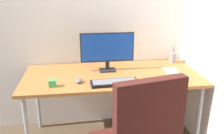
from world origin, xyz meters
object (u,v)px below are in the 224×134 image
Objects in this scene: keyboard at (115,82)px; notebook at (171,71)px; mouse at (79,80)px; desk_clamp_accessory at (53,83)px; pen_holder at (173,57)px; monitor at (107,49)px.

notebook is (0.60, 0.24, -0.01)m from keyboard.
keyboard is 0.65m from notebook.
desk_clamp_accessory is (-0.22, -0.06, 0.01)m from mouse.
notebook is at bearing 14.08° from mouse.
keyboard is 2.20× the size of pen_holder.
monitor is at bearing 34.49° from desk_clamp_accessory.
desk_clamp_accessory is (-1.25, -0.51, -0.03)m from pen_holder.
keyboard is 0.89m from pen_holder.
notebook is (0.92, 0.17, -0.01)m from mouse.
keyboard is 6.87× the size of desk_clamp_accessory.
monitor is 0.67m from notebook.
monitor is at bearing -167.82° from pen_holder.
monitor is 0.65m from desk_clamp_accessory.
mouse reaches higher than keyboard.
pen_holder is at bearing 12.18° from monitor.
pen_holder is at bearing 35.92° from keyboard.
monitor reaches higher than keyboard.
mouse is at bearing -135.20° from monitor.
monitor reaches higher than notebook.
mouse is 0.93m from notebook.
desk_clamp_accessory is at bearing -157.82° from pen_holder.
keyboard is 0.32m from mouse.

